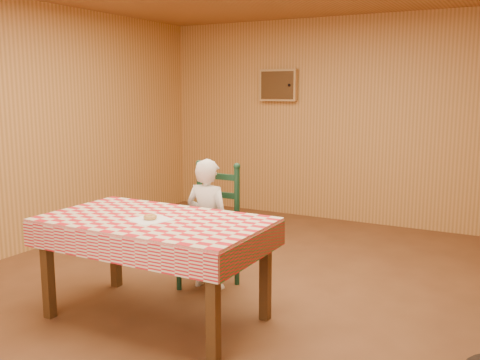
% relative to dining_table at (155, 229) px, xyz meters
% --- Properties ---
extents(ground, '(6.00, 6.00, 0.00)m').
position_rel_dining_table_xyz_m(ground, '(0.26, 0.63, -0.69)').
color(ground, brown).
rests_on(ground, ground).
extents(cabin_walls, '(5.10, 6.05, 2.65)m').
position_rel_dining_table_xyz_m(cabin_walls, '(0.26, 1.16, 1.14)').
color(cabin_walls, '#C28A46').
rests_on(cabin_walls, ground).
extents(dining_table, '(1.66, 0.96, 0.77)m').
position_rel_dining_table_xyz_m(dining_table, '(0.00, 0.00, 0.00)').
color(dining_table, '#492D13').
rests_on(dining_table, ground).
extents(ladder_chair, '(0.44, 0.40, 1.08)m').
position_rel_dining_table_xyz_m(ladder_chair, '(0.00, 0.79, -0.18)').
color(ladder_chair, black).
rests_on(ladder_chair, ground).
extents(seated_child, '(0.41, 0.27, 1.12)m').
position_rel_dining_table_xyz_m(seated_child, '(0.00, 0.73, -0.13)').
color(seated_child, silver).
rests_on(seated_child, ground).
extents(napkin, '(0.33, 0.33, 0.00)m').
position_rel_dining_table_xyz_m(napkin, '(0.00, -0.05, 0.08)').
color(napkin, white).
rests_on(napkin, dining_table).
extents(donut, '(0.13, 0.13, 0.03)m').
position_rel_dining_table_xyz_m(donut, '(0.00, -0.05, 0.10)').
color(donut, '#B68641').
rests_on(donut, napkin).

